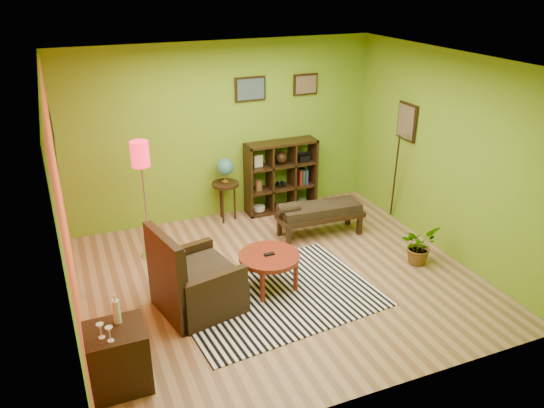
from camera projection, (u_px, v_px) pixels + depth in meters
name	position (u px, v px, depth m)	size (l,w,h in m)	color
ground	(279.00, 279.00, 7.01)	(5.00, 5.00, 0.00)	#AA8258
room_shell	(272.00, 149.00, 6.26)	(5.04, 4.54, 2.82)	#6FA21F
zebra_rug	(276.00, 295.00, 6.65)	(2.44, 1.79, 0.01)	white
coffee_table	(269.00, 259.00, 6.66)	(0.77, 0.77, 0.49)	maroon
armchair	(194.00, 285.00, 6.26)	(1.07, 1.07, 1.09)	black
side_cabinet	(118.00, 357.00, 5.08)	(0.56, 0.51, 0.97)	black
floor_lamp	(141.00, 165.00, 7.02)	(0.26, 0.26, 1.70)	silver
globe_table	(225.00, 174.00, 8.34)	(0.43, 0.43, 1.05)	black
cube_shelf	(282.00, 176.00, 8.80)	(1.20, 0.35, 1.20)	black
bench	(318.00, 212.00, 8.00)	(1.36, 0.53, 0.61)	black
potted_plant	(418.00, 249.00, 7.32)	(0.48, 0.54, 0.42)	#26661E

